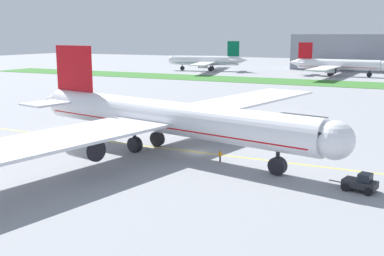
{
  "coord_description": "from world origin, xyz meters",
  "views": [
    {
      "loc": [
        30.17,
        -63.19,
        17.7
      ],
      "look_at": [
        -1.28,
        1.33,
        3.45
      ],
      "focal_mm": 44.0,
      "sensor_mm": 36.0,
      "label": 1
    }
  ],
  "objects_px": {
    "ground_crew_wingwalker_port": "(96,134)",
    "ground_crew_marshaller_front": "(220,155)",
    "pushback_tug": "(361,183)",
    "parked_airliner_far_left": "(207,61)",
    "airliner_foreground": "(160,117)",
    "parked_airliner_far_centre": "(336,65)"
  },
  "relations": [
    {
      "from": "pushback_tug",
      "to": "airliner_foreground",
      "type": "bearing_deg",
      "value": 168.42
    },
    {
      "from": "ground_crew_wingwalker_port",
      "to": "parked_airliner_far_left",
      "type": "distance_m",
      "value": 160.08
    },
    {
      "from": "pushback_tug",
      "to": "ground_crew_wingwalker_port",
      "type": "height_order",
      "value": "pushback_tug"
    },
    {
      "from": "pushback_tug",
      "to": "parked_airliner_far_left",
      "type": "xyz_separation_m",
      "value": [
        -91.63,
        161.12,
        4.0
      ]
    },
    {
      "from": "pushback_tug",
      "to": "parked_airliner_far_centre",
      "type": "relative_size",
      "value": 0.08
    },
    {
      "from": "parked_airliner_far_left",
      "to": "parked_airliner_far_centre",
      "type": "xyz_separation_m",
      "value": [
        62.98,
        -2.38,
        -0.11
      ]
    },
    {
      "from": "parked_airliner_far_centre",
      "to": "pushback_tug",
      "type": "bearing_deg",
      "value": -79.77
    },
    {
      "from": "ground_crew_marshaller_front",
      "to": "parked_airliner_far_left",
      "type": "bearing_deg",
      "value": 114.76
    },
    {
      "from": "ground_crew_wingwalker_port",
      "to": "ground_crew_marshaller_front",
      "type": "height_order",
      "value": "ground_crew_marshaller_front"
    },
    {
      "from": "pushback_tug",
      "to": "ground_crew_marshaller_front",
      "type": "height_order",
      "value": "pushback_tug"
    },
    {
      "from": "airliner_foreground",
      "to": "pushback_tug",
      "type": "xyz_separation_m",
      "value": [
        30.0,
        -6.14,
        -4.42
      ]
    },
    {
      "from": "airliner_foreground",
      "to": "parked_airliner_far_left",
      "type": "distance_m",
      "value": 166.78
    },
    {
      "from": "pushback_tug",
      "to": "ground_crew_marshaller_front",
      "type": "relative_size",
      "value": 3.4
    },
    {
      "from": "airliner_foreground",
      "to": "ground_crew_marshaller_front",
      "type": "bearing_deg",
      "value": -8.08
    },
    {
      "from": "pushback_tug",
      "to": "ground_crew_wingwalker_port",
      "type": "bearing_deg",
      "value": 169.25
    },
    {
      "from": "ground_crew_marshaller_front",
      "to": "parked_airliner_far_left",
      "type": "height_order",
      "value": "parked_airliner_far_left"
    },
    {
      "from": "airliner_foreground",
      "to": "ground_crew_wingwalker_port",
      "type": "height_order",
      "value": "airliner_foreground"
    },
    {
      "from": "ground_crew_marshaller_front",
      "to": "parked_airliner_far_left",
      "type": "distance_m",
      "value": 172.36
    },
    {
      "from": "ground_crew_wingwalker_port",
      "to": "ground_crew_marshaller_front",
      "type": "relative_size",
      "value": 0.98
    },
    {
      "from": "airliner_foreground",
      "to": "ground_crew_wingwalker_port",
      "type": "distance_m",
      "value": 14.82
    },
    {
      "from": "pushback_tug",
      "to": "parked_airliner_far_left",
      "type": "distance_m",
      "value": 185.39
    },
    {
      "from": "parked_airliner_far_left",
      "to": "airliner_foreground",
      "type": "bearing_deg",
      "value": -68.31
    }
  ]
}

